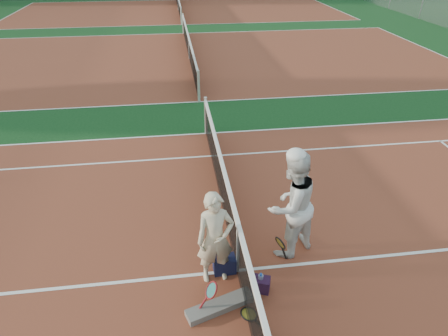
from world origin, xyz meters
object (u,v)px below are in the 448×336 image
at_px(player_b, 291,205).
at_px(water_bottle, 260,282).
at_px(net_main, 238,248).
at_px(player_a, 215,239).
at_px(racket_spare, 249,314).
at_px(sports_bag_navy, 224,264).
at_px(sports_bag_purple, 260,284).
at_px(racket_red, 211,297).
at_px(racket_black_held, 280,250).

distance_m(player_b, water_bottle, 1.38).
relative_size(net_main, player_a, 6.62).
relative_size(racket_spare, sports_bag_navy, 1.61).
height_order(net_main, racket_spare, net_main).
height_order(racket_spare, sports_bag_purple, sports_bag_purple).
relative_size(sports_bag_purple, water_bottle, 1.00).
bearing_deg(net_main, player_b, 22.49).
distance_m(racket_red, water_bottle, 0.88).
height_order(racket_black_held, sports_bag_navy, racket_black_held).
xyz_separation_m(racket_black_held, water_bottle, (-0.45, -0.55, -0.13)).
distance_m(sports_bag_navy, water_bottle, 0.71).
bearing_deg(racket_black_held, player_a, -17.03).
distance_m(net_main, sports_bag_navy, 0.43).
distance_m(racket_black_held, racket_spare, 1.29).
xyz_separation_m(net_main, player_b, (0.98, 0.40, 0.49)).
bearing_deg(sports_bag_purple, racket_red, -161.43).
bearing_deg(net_main, racket_black_held, 7.56).
bearing_deg(water_bottle, sports_bag_navy, 137.29).
distance_m(net_main, racket_spare, 1.05).
bearing_deg(sports_bag_navy, net_main, -7.86).
height_order(net_main, sports_bag_purple, net_main).
bearing_deg(player_b, player_a, -9.16).
distance_m(player_a, water_bottle, 1.03).
distance_m(player_a, racket_black_held, 1.27).
xyz_separation_m(player_b, sports_bag_purple, (-0.68, -0.87, -0.88)).
bearing_deg(racket_spare, player_a, -4.95).
xyz_separation_m(racket_spare, water_bottle, (0.28, 0.48, 0.14)).
relative_size(racket_red, racket_spare, 0.86).
bearing_deg(sports_bag_navy, player_b, 17.35).
distance_m(net_main, racket_black_held, 0.79).
bearing_deg(sports_bag_navy, sports_bag_purple, -43.74).
relative_size(net_main, sports_bag_navy, 29.53).
bearing_deg(water_bottle, sports_bag_purple, -101.56).
bearing_deg(sports_bag_purple, player_b, 51.88).
height_order(racket_black_held, water_bottle, racket_black_held).
xyz_separation_m(sports_bag_navy, water_bottle, (0.52, -0.48, 0.00)).
xyz_separation_m(racket_red, sports_bag_purple, (0.82, 0.28, -0.14)).
xyz_separation_m(player_a, water_bottle, (0.68, -0.36, -0.68)).
distance_m(player_a, player_b, 1.46).
bearing_deg(player_a, racket_red, -108.51).
height_order(sports_bag_navy, sports_bag_purple, sports_bag_navy).
bearing_deg(sports_bag_purple, water_bottle, 78.44).
bearing_deg(racket_black_held, net_main, -18.68).
relative_size(player_a, water_bottle, 5.53).
relative_size(player_b, water_bottle, 6.69).
height_order(net_main, player_b, player_b).
distance_m(racket_red, sports_bag_navy, 0.83).
height_order(player_a, player_b, player_b).
bearing_deg(water_bottle, racket_spare, -119.91).
bearing_deg(player_a, racket_black_held, 2.89).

